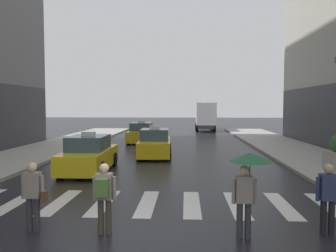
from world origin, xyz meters
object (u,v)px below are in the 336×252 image
object	(u,v)px
taxi_lead	(89,155)
pedestrian_with_umbrella	(248,172)
pedestrian_with_backpack	(104,193)
taxi_second	(155,144)
taxi_third	(142,134)
box_truck	(205,115)
pedestrian_with_handbag	(33,193)
pedestrian_plain_coat	(328,195)

from	to	relation	value
taxi_lead	pedestrian_with_umbrella	xyz separation A→B (m)	(5.77, -7.48, 0.79)
pedestrian_with_backpack	taxi_second	bearing A→B (deg)	89.86
taxi_third	box_truck	distance (m)	14.31
taxi_lead	taxi_third	world-z (taller)	same
taxi_lead	pedestrian_with_handbag	size ratio (longest dim) A/B	2.77
pedestrian_with_backpack	taxi_lead	bearing A→B (deg)	108.87
taxi_third	pedestrian_with_backpack	bearing A→B (deg)	-84.89
taxi_lead	taxi_second	size ratio (longest dim) A/B	0.99
box_truck	taxi_third	bearing A→B (deg)	-114.57
taxi_third	pedestrian_with_backpack	xyz separation A→B (m)	(1.75, -19.56, 0.25)
taxi_lead	taxi_third	xyz separation A→B (m)	(0.78, 12.14, 0.00)
box_truck	pedestrian_with_backpack	xyz separation A→B (m)	(-4.18, -32.53, -0.88)
taxi_lead	box_truck	size ratio (longest dim) A/B	0.60
pedestrian_with_backpack	pedestrian_with_handbag	world-z (taller)	same
taxi_second	pedestrian_plain_coat	distance (m)	12.90
taxi_lead	pedestrian_plain_coat	xyz separation A→B (m)	(7.64, -7.18, 0.21)
pedestrian_with_umbrella	taxi_lead	bearing A→B (deg)	127.65
taxi_second	pedestrian_plain_coat	xyz separation A→B (m)	(5.07, -11.86, 0.21)
pedestrian_with_umbrella	pedestrian_plain_coat	bearing A→B (deg)	9.10
taxi_second	pedestrian_plain_coat	size ratio (longest dim) A/B	2.80
taxi_second	taxi_third	bearing A→B (deg)	103.41
taxi_lead	taxi_second	distance (m)	5.34
taxi_third	pedestrian_with_umbrella	bearing A→B (deg)	-75.74
taxi_lead	pedestrian_with_backpack	bearing A→B (deg)	-71.13
pedestrian_with_backpack	pedestrian_plain_coat	bearing A→B (deg)	2.62
box_truck	pedestrian_with_handbag	distance (m)	32.99
pedestrian_with_handbag	taxi_third	bearing A→B (deg)	90.16
box_truck	pedestrian_with_backpack	bearing A→B (deg)	-97.33
taxi_third	pedestrian_with_umbrella	size ratio (longest dim) A/B	2.36
taxi_lead	pedestrian_plain_coat	distance (m)	10.48
pedestrian_with_backpack	box_truck	bearing A→B (deg)	82.67
taxi_lead	pedestrian_plain_coat	bearing A→B (deg)	-43.24
taxi_third	box_truck	xyz separation A→B (m)	(5.93, 12.97, 1.13)
taxi_third	pedestrian_plain_coat	size ratio (longest dim) A/B	2.78
box_truck	pedestrian_with_handbag	bearing A→B (deg)	-100.26
taxi_second	pedestrian_with_backpack	distance (m)	12.10
pedestrian_plain_coat	pedestrian_with_backpack	bearing A→B (deg)	-177.38
pedestrian_with_handbag	taxi_second	bearing A→B (deg)	81.84
pedestrian_with_handbag	pedestrian_plain_coat	xyz separation A→B (m)	(6.80, 0.16, 0.01)
taxi_lead	taxi_third	bearing A→B (deg)	86.30
taxi_second	pedestrian_with_umbrella	distance (m)	12.60
taxi_third	taxi_lead	bearing A→B (deg)	-93.70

